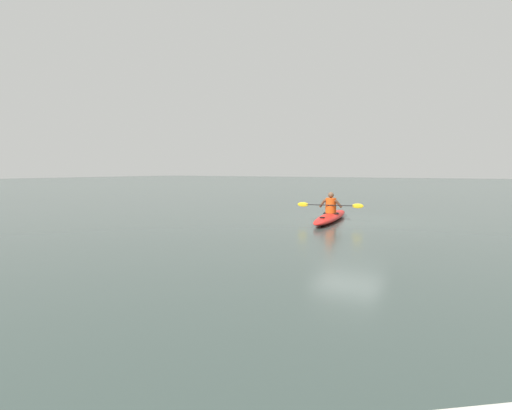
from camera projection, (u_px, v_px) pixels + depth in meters
The scene contains 3 objects.
ground_plane at pixel (348, 220), 16.59m from camera, with size 160.00×160.00×0.00m, color #384742.
kayak at pixel (331, 217), 16.40m from camera, with size 1.58×5.00×0.29m.
kayaker at pixel (331, 204), 16.35m from camera, with size 2.34×0.64×0.76m.
Camera 1 is at (-5.60, 15.89, 1.89)m, focal length 31.62 mm.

